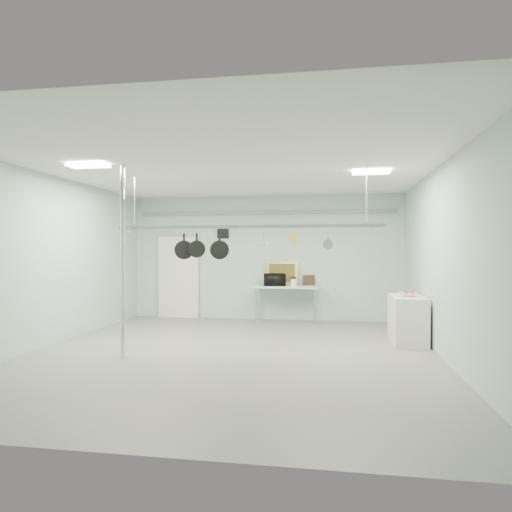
% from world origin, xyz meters
% --- Properties ---
extents(floor, '(8.00, 8.00, 0.00)m').
position_xyz_m(floor, '(0.00, 0.00, 0.00)').
color(floor, gray).
rests_on(floor, ground).
extents(ceiling, '(7.00, 8.00, 0.02)m').
position_xyz_m(ceiling, '(0.00, 0.00, 3.19)').
color(ceiling, silver).
rests_on(ceiling, back_wall).
extents(back_wall, '(7.00, 0.02, 3.20)m').
position_xyz_m(back_wall, '(0.00, 3.99, 1.60)').
color(back_wall, '#A8CAB8').
rests_on(back_wall, floor).
extents(right_wall, '(0.02, 8.00, 3.20)m').
position_xyz_m(right_wall, '(3.49, 0.00, 1.60)').
color(right_wall, '#A8CAB8').
rests_on(right_wall, floor).
extents(door, '(1.10, 0.10, 2.20)m').
position_xyz_m(door, '(-2.30, 3.94, 1.05)').
color(door, silver).
rests_on(door, floor).
extents(wall_vent, '(0.30, 0.04, 0.30)m').
position_xyz_m(wall_vent, '(-1.10, 3.97, 2.25)').
color(wall_vent, black).
rests_on(wall_vent, back_wall).
extents(conduit_pipe, '(6.60, 0.07, 0.07)m').
position_xyz_m(conduit_pipe, '(0.00, 3.90, 2.75)').
color(conduit_pipe, gray).
rests_on(conduit_pipe, back_wall).
extents(chrome_pole, '(0.08, 0.08, 3.20)m').
position_xyz_m(chrome_pole, '(-1.70, -0.60, 1.60)').
color(chrome_pole, silver).
rests_on(chrome_pole, floor).
extents(prep_table, '(1.60, 0.70, 0.91)m').
position_xyz_m(prep_table, '(0.60, 3.60, 0.83)').
color(prep_table, silver).
rests_on(prep_table, floor).
extents(side_cabinet, '(0.60, 1.20, 0.90)m').
position_xyz_m(side_cabinet, '(3.15, 1.40, 0.45)').
color(side_cabinet, beige).
rests_on(side_cabinet, floor).
extents(pot_rack, '(4.80, 0.06, 1.00)m').
position_xyz_m(pot_rack, '(0.20, 0.30, 2.23)').
color(pot_rack, '#B7B7BC').
rests_on(pot_rack, ceiling).
extents(light_panel_left, '(0.65, 0.30, 0.05)m').
position_xyz_m(light_panel_left, '(-2.20, -0.80, 3.16)').
color(light_panel_left, white).
rests_on(light_panel_left, ceiling).
extents(light_panel_right, '(0.65, 0.30, 0.05)m').
position_xyz_m(light_panel_right, '(2.40, 0.60, 3.16)').
color(light_panel_right, white).
rests_on(light_panel_right, ceiling).
extents(microwave, '(0.59, 0.44, 0.30)m').
position_xyz_m(microwave, '(0.32, 3.56, 1.05)').
color(microwave, black).
rests_on(microwave, prep_table).
extents(coffee_canister, '(0.17, 0.17, 0.18)m').
position_xyz_m(coffee_canister, '(0.79, 3.52, 0.99)').
color(coffee_canister, white).
rests_on(coffee_canister, prep_table).
extents(painting_large, '(0.79, 0.20, 0.58)m').
position_xyz_m(painting_large, '(0.47, 3.90, 1.20)').
color(painting_large, gold).
rests_on(painting_large, prep_table).
extents(painting_small, '(0.30, 0.10, 0.25)m').
position_xyz_m(painting_small, '(1.15, 3.90, 1.03)').
color(painting_small, '#2F1F10').
rests_on(painting_small, prep_table).
extents(fruit_bowl, '(0.43, 0.43, 0.08)m').
position_xyz_m(fruit_bowl, '(3.14, 1.30, 0.94)').
color(fruit_bowl, silver).
rests_on(fruit_bowl, side_cabinet).
extents(skillet_left, '(0.34, 0.19, 0.46)m').
position_xyz_m(skillet_left, '(-0.95, 0.30, 1.86)').
color(skillet_left, black).
rests_on(skillet_left, pot_rack).
extents(skillet_mid, '(0.31, 0.12, 0.43)m').
position_xyz_m(skillet_mid, '(-0.71, 0.30, 1.87)').
color(skillet_mid, black).
rests_on(skillet_mid, pot_rack).
extents(skillet_right, '(0.34, 0.13, 0.46)m').
position_xyz_m(skillet_right, '(-0.28, 0.30, 1.85)').
color(skillet_right, black).
rests_on(skillet_right, pot_rack).
extents(whisk, '(0.23, 0.23, 0.33)m').
position_xyz_m(whisk, '(0.52, 0.30, 1.92)').
color(whisk, '#B2B2B7').
rests_on(whisk, pot_rack).
extents(grater, '(0.09, 0.03, 0.22)m').
position_xyz_m(grater, '(1.06, 0.30, 1.98)').
color(grater, yellow).
rests_on(grater, pot_rack).
extents(saucepan, '(0.19, 0.13, 0.31)m').
position_xyz_m(saucepan, '(1.65, 0.30, 1.93)').
color(saucepan, silver).
rests_on(saucepan, pot_rack).
extents(fruit_cluster, '(0.24, 0.24, 0.09)m').
position_xyz_m(fruit_cluster, '(3.14, 1.30, 0.98)').
color(fruit_cluster, '#AB0F19').
rests_on(fruit_cluster, fruit_bowl).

